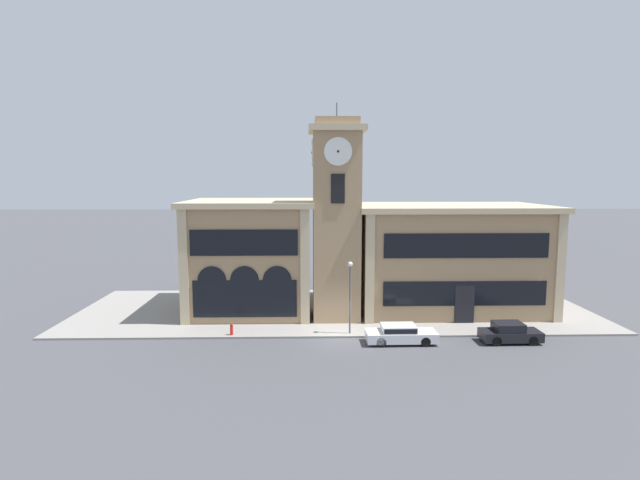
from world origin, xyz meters
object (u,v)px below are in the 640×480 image
Objects in this scene: parked_car_mid at (510,332)px; street_lamp at (350,286)px; parked_car_near at (400,333)px; fire_hydrant at (232,329)px.

street_lamp is at bearing 169.91° from parked_car_mid.
parked_car_near is at bearing 179.34° from parked_car_mid.
fire_hydrant is (-11.86, 1.65, -0.12)m from parked_car_near.
parked_car_mid reaches higher than fire_hydrant.
parked_car_near is 0.93× the size of street_lamp.
parked_car_near is 7.61m from parked_car_mid.
fire_hydrant is at bearing 174.50° from parked_car_mid.
parked_car_mid is at bearing -9.43° from street_lamp.
parked_car_near is 11.97m from fire_hydrant.
street_lamp is (-3.34, 1.82, 2.96)m from parked_car_near.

